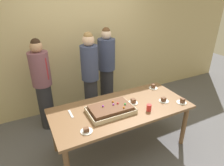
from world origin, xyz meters
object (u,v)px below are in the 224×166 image
at_px(person_serving_front, 107,69).
at_px(cake_server_utensil, 71,114).
at_px(plated_slice_far_left, 153,87).
at_px(plated_slice_center_front, 86,131).
at_px(person_striped_tie_right, 43,85).
at_px(sheet_cake, 111,109).
at_px(plated_slice_near_right, 164,100).
at_px(plated_slice_far_right, 133,102).
at_px(drink_cup_nearest, 149,108).
at_px(plated_slice_near_left, 182,102).
at_px(party_table, 121,112).
at_px(person_green_shirt_behind, 90,78).

bearing_deg(person_serving_front, cake_server_utensil, -22.41).
relative_size(plated_slice_far_left, plated_slice_center_front, 1.00).
bearing_deg(person_striped_tie_right, sheet_cake, 0.02).
xyz_separation_m(plated_slice_far_left, person_striped_tie_right, (-1.74, 0.79, 0.09)).
bearing_deg(plated_slice_near_right, plated_slice_center_front, -173.75).
height_order(plated_slice_far_right, drink_cup_nearest, drink_cup_nearest).
relative_size(plated_slice_near_left, plated_slice_far_right, 1.00).
distance_m(party_table, sheet_cake, 0.23).
height_order(cake_server_utensil, person_striped_tie_right, person_striped_tie_right).
bearing_deg(person_serving_front, plated_slice_far_right, 17.59).
bearing_deg(sheet_cake, plated_slice_near_left, -13.68).
bearing_deg(person_striped_tie_right, party_table, 7.38).
distance_m(plated_slice_far_left, person_striped_tie_right, 1.91).
bearing_deg(plated_slice_near_left, drink_cup_nearest, 174.68).
bearing_deg(person_green_shirt_behind, drink_cup_nearest, 24.78).
relative_size(plated_slice_far_left, person_striped_tie_right, 0.09).
distance_m(plated_slice_center_front, cake_server_utensil, 0.46).
relative_size(plated_slice_center_front, drink_cup_nearest, 1.50).
xyz_separation_m(sheet_cake, drink_cup_nearest, (0.50, -0.21, 0.00)).
bearing_deg(plated_slice_near_left, person_green_shirt_behind, 130.69).
distance_m(party_table, cake_server_utensil, 0.73).
height_order(plated_slice_near_left, plated_slice_far_right, plated_slice_near_left).
xyz_separation_m(sheet_cake, person_green_shirt_behind, (0.05, 0.93, 0.11)).
relative_size(plated_slice_near_right, drink_cup_nearest, 1.50).
distance_m(party_table, person_striped_tie_right, 1.44).
relative_size(plated_slice_far_right, drink_cup_nearest, 1.50).
distance_m(plated_slice_near_right, person_serving_front, 1.38).
xyz_separation_m(party_table, plated_slice_near_right, (0.67, -0.14, 0.10)).
distance_m(plated_slice_far_right, person_serving_front, 1.18).
bearing_deg(plated_slice_near_right, party_table, 167.92).
xyz_separation_m(drink_cup_nearest, person_striped_tie_right, (-1.24, 1.33, 0.06)).
relative_size(sheet_cake, plated_slice_near_left, 4.28).
bearing_deg(plated_slice_center_front, plated_slice_near_right, 6.25).
relative_size(plated_slice_near_left, person_green_shirt_behind, 0.09).
height_order(person_serving_front, person_striped_tie_right, person_serving_front).
height_order(plated_slice_near_right, person_green_shirt_behind, person_green_shirt_behind).
xyz_separation_m(person_green_shirt_behind, person_striped_tie_right, (-0.79, 0.19, -0.04)).
bearing_deg(drink_cup_nearest, party_table, 141.10).
bearing_deg(sheet_cake, person_striped_tie_right, 123.41).
relative_size(plated_slice_near_right, person_green_shirt_behind, 0.09).
distance_m(sheet_cake, person_green_shirt_behind, 0.94).
bearing_deg(drink_cup_nearest, plated_slice_far_right, 108.31).
bearing_deg(plated_slice_near_left, cake_server_utensil, 163.69).
height_order(cake_server_utensil, person_green_shirt_behind, person_green_shirt_behind).
height_order(party_table, plated_slice_far_right, plated_slice_far_right).
xyz_separation_m(plated_slice_far_right, drink_cup_nearest, (0.09, -0.27, 0.03)).
height_order(drink_cup_nearest, person_striped_tie_right, person_striped_tie_right).
height_order(plated_slice_center_front, drink_cup_nearest, drink_cup_nearest).
bearing_deg(party_table, plated_slice_center_front, -155.95).
height_order(plated_slice_far_right, person_serving_front, person_serving_front).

